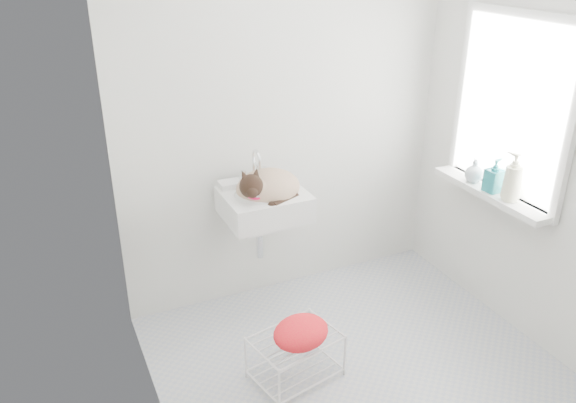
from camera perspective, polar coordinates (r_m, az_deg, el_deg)
name	(u,v)px	position (r m, az deg, el deg)	size (l,w,h in m)	color
floor	(358,367)	(3.47, 6.90, -15.91)	(2.20, 2.00, 0.02)	#B4B4B4
back_wall	(286,112)	(3.66, -0.24, 8.85)	(2.20, 0.02, 2.50)	silver
right_wall	(539,134)	(3.52, 23.58, 6.10)	(0.02, 2.00, 2.50)	silver
left_wall	(143,204)	(2.45, -14.13, -0.21)	(0.02, 2.00, 2.50)	silver
window_glass	(514,108)	(3.61, 21.40, 8.57)	(0.01, 0.80, 1.00)	white
window_frame	(512,109)	(3.60, 21.23, 8.56)	(0.04, 0.90, 1.10)	white
windowsill	(490,193)	(3.73, 19.37, 0.82)	(0.16, 0.88, 0.04)	white
sink	(264,192)	(3.48, -2.40, 0.91)	(0.50, 0.43, 0.20)	white
faucet	(252,161)	(3.58, -3.54, 4.02)	(0.18, 0.13, 0.18)	silver
cat	(267,187)	(3.45, -2.09, 1.45)	(0.44, 0.38, 0.26)	tan
wire_rack	(295,354)	(3.30, 0.73, -14.88)	(0.45, 0.32, 0.27)	white
towel	(301,338)	(3.16, 1.28, -13.35)	(0.32, 0.23, 0.13)	red
bottle_a	(509,200)	(3.61, 21.02, 0.13)	(0.09, 0.09, 0.25)	#EFEEC7
bottle_b	(492,191)	(3.70, 19.51, 0.96)	(0.09, 0.09, 0.21)	#19737B
bottle_c	(473,181)	(3.81, 17.80, 1.91)	(0.11, 0.11, 0.15)	#B5C0C8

